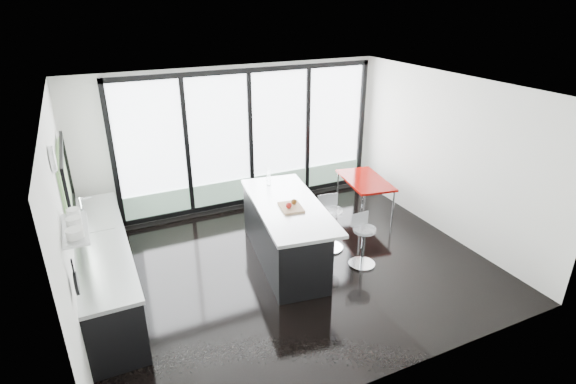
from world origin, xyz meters
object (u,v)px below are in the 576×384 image
island (283,232)px  red_table (364,196)px  bar_stool_near (363,247)px  bar_stool_far (330,229)px

island → red_table: size_ratio=1.94×
bar_stool_near → red_table: bearing=53.3°
bar_stool_near → red_table: 1.95m
red_table → island: bearing=-157.3°
bar_stool_near → red_table: (1.10, 1.61, 0.01)m
bar_stool_near → bar_stool_far: bar_stool_far is taller
bar_stool_near → bar_stool_far: size_ratio=0.91×
bar_stool_far → red_table: bearing=42.6°
bar_stool_near → bar_stool_far: 0.69m
island → red_table: bearing=22.7°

